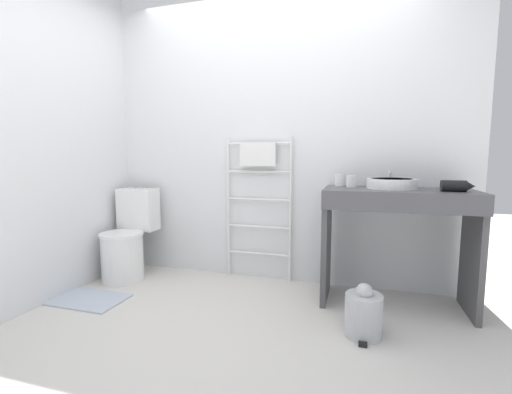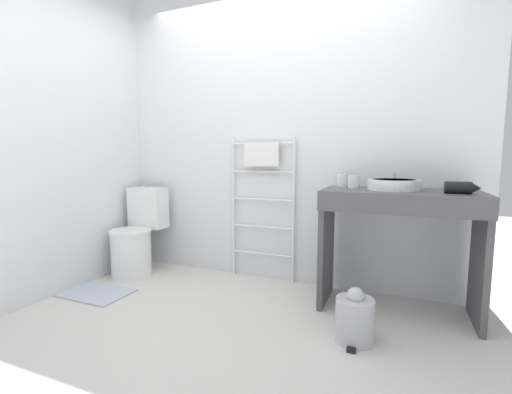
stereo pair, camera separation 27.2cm
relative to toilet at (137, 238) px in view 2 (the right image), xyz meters
name	(u,v)px [view 2 (the right image)]	position (x,y,z in m)	size (l,w,h in m)	color
ground_plane	(211,345)	(1.29, -0.85, -0.35)	(12.00, 12.00, 0.00)	silver
wall_back	(280,130)	(1.29, 0.42, 1.00)	(3.29, 0.12, 2.70)	silver
wall_side	(87,130)	(-0.30, -0.24, 1.00)	(0.12, 1.80, 2.70)	silver
toilet	(137,238)	(0.00, 0.00, 0.00)	(0.38, 0.54, 0.82)	white
towel_radiator	(262,181)	(1.16, 0.31, 0.55)	(0.61, 0.06, 1.28)	white
vanity_counter	(398,230)	(2.29, 0.05, 0.26)	(1.05, 0.53, 0.88)	#4C4C51
sink_basin	(394,184)	(2.25, 0.10, 0.57)	(0.36, 0.36, 0.07)	white
faucet	(394,178)	(2.25, 0.28, 0.61)	(0.02, 0.10, 0.12)	silver
cup_near_wall	(342,181)	(1.87, 0.24, 0.58)	(0.08, 0.08, 0.10)	white
cup_near_edge	(353,182)	(1.96, 0.17, 0.58)	(0.08, 0.08, 0.09)	white
hair_dryer	(460,187)	(2.64, -0.01, 0.57)	(0.20, 0.17, 0.08)	black
trash_bin	(355,318)	(2.07, -0.48, -0.20)	(0.23, 0.26, 0.34)	#B7B7BC
bath_mat	(95,293)	(0.03, -0.53, -0.34)	(0.56, 0.36, 0.01)	#B2BCCC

